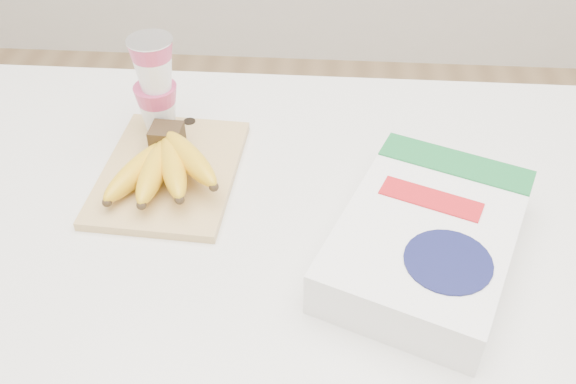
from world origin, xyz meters
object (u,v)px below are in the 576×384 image
object	(u,v)px
cutting_board	(170,172)
cereal_box	(427,238)
yogurt_stack	(155,83)
bananas	(164,164)

from	to	relation	value
cutting_board	cereal_box	world-z (taller)	cereal_box
cutting_board	yogurt_stack	distance (m)	0.14
cutting_board	yogurt_stack	bearing A→B (deg)	111.64
yogurt_stack	cereal_box	world-z (taller)	yogurt_stack
cutting_board	yogurt_stack	xyz separation A→B (m)	(-0.03, 0.10, 0.09)
yogurt_stack	cutting_board	bearing A→B (deg)	-71.72
cutting_board	cereal_box	size ratio (longest dim) A/B	0.74
bananas	cereal_box	world-z (taller)	bananas
cereal_box	yogurt_stack	bearing A→B (deg)	170.65
cutting_board	yogurt_stack	size ratio (longest dim) A/B	1.66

